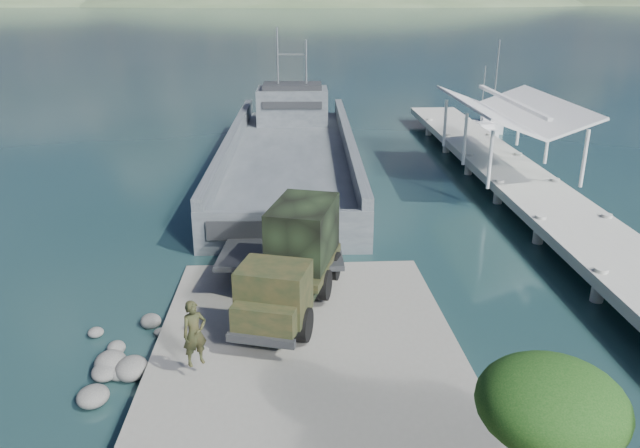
{
  "coord_description": "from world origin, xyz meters",
  "views": [
    {
      "loc": [
        -0.55,
        -17.07,
        11.32
      ],
      "look_at": [
        0.72,
        6.0,
        2.68
      ],
      "focal_mm": 35.0,
      "sensor_mm": 36.0,
      "label": 1
    }
  ],
  "objects_px": {
    "pier": "(511,163)",
    "soldier": "(195,345)",
    "military_truck": "(294,259)",
    "sailboat_far": "(492,123)",
    "landing_craft": "(290,163)",
    "sailboat_near": "(480,129)"
  },
  "relations": [
    {
      "from": "sailboat_far",
      "to": "landing_craft",
      "type": "bearing_deg",
      "value": -124.18
    },
    {
      "from": "sailboat_near",
      "to": "pier",
      "type": "bearing_deg",
      "value": -106.06
    },
    {
      "from": "soldier",
      "to": "sailboat_near",
      "type": "distance_m",
      "value": 40.51
    },
    {
      "from": "landing_craft",
      "to": "military_truck",
      "type": "relative_size",
      "value": 4.22
    },
    {
      "from": "soldier",
      "to": "sailboat_near",
      "type": "xyz_separation_m",
      "value": [
        19.36,
        35.56,
        -1.22
      ]
    },
    {
      "from": "military_truck",
      "to": "sailboat_near",
      "type": "bearing_deg",
      "value": 78.34
    },
    {
      "from": "pier",
      "to": "soldier",
      "type": "height_order",
      "value": "pier"
    },
    {
      "from": "pier",
      "to": "military_truck",
      "type": "distance_m",
      "value": 20.14
    },
    {
      "from": "sailboat_near",
      "to": "soldier",
      "type": "bearing_deg",
      "value": -123.9
    },
    {
      "from": "military_truck",
      "to": "soldier",
      "type": "bearing_deg",
      "value": -106.99
    },
    {
      "from": "military_truck",
      "to": "sailboat_far",
      "type": "distance_m",
      "value": 37.77
    },
    {
      "from": "pier",
      "to": "landing_craft",
      "type": "relative_size",
      "value": 1.36
    },
    {
      "from": "pier",
      "to": "military_truck",
      "type": "relative_size",
      "value": 5.75
    },
    {
      "from": "soldier",
      "to": "sailboat_near",
      "type": "height_order",
      "value": "sailboat_near"
    },
    {
      "from": "military_truck",
      "to": "landing_craft",
      "type": "bearing_deg",
      "value": 106.1
    },
    {
      "from": "pier",
      "to": "landing_craft",
      "type": "bearing_deg",
      "value": 163.68
    },
    {
      "from": "military_truck",
      "to": "sailboat_far",
      "type": "bearing_deg",
      "value": 77.64
    },
    {
      "from": "sailboat_far",
      "to": "pier",
      "type": "bearing_deg",
      "value": -86.91
    },
    {
      "from": "pier",
      "to": "military_truck",
      "type": "height_order",
      "value": "pier"
    },
    {
      "from": "pier",
      "to": "sailboat_far",
      "type": "relative_size",
      "value": 5.72
    },
    {
      "from": "pier",
      "to": "sailboat_far",
      "type": "xyz_separation_m",
      "value": [
        4.68,
        18.07,
        -1.19
      ]
    },
    {
      "from": "landing_craft",
      "to": "military_truck",
      "type": "bearing_deg",
      "value": -88.18
    }
  ]
}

